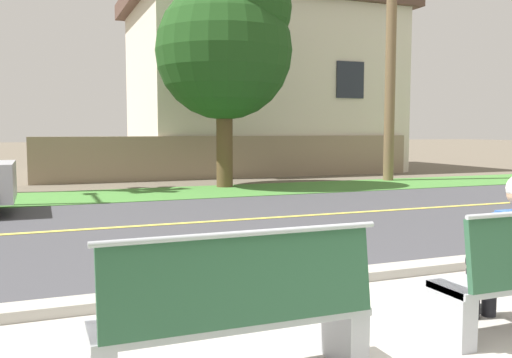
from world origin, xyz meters
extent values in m
plane|color=#665B4C|center=(0.00, 8.00, 0.00)|extent=(140.00, 140.00, 0.00)
cube|color=#ADA89E|center=(0.00, 2.35, 0.06)|extent=(44.00, 0.30, 0.11)
cube|color=#424247|center=(0.00, 6.50, 0.00)|extent=(52.00, 8.00, 0.01)
cube|color=#E0CC4C|center=(0.00, 6.50, 0.01)|extent=(48.00, 0.14, 0.01)
cube|color=#478438|center=(0.00, 11.05, 0.01)|extent=(48.00, 2.80, 0.02)
cube|color=#9EA0A8|center=(-0.45, 0.56, 0.23)|extent=(0.14, 0.40, 0.45)
cube|color=#9EA0A8|center=(-1.24, 0.56, 0.42)|extent=(1.73, 0.44, 0.05)
cube|color=#285138|center=(-1.24, 0.37, 0.71)|extent=(1.66, 0.12, 0.52)
cylinder|color=#9EA0A8|center=(-1.24, 0.36, 0.99)|extent=(1.73, 0.04, 0.04)
cube|color=#9EA0A8|center=(0.45, 0.56, 0.23)|extent=(0.14, 0.40, 0.45)
cylinder|color=black|center=(1.01, 0.75, 0.51)|extent=(0.15, 0.42, 0.15)
cylinder|color=black|center=(1.19, 0.75, 0.51)|extent=(0.15, 0.42, 0.15)
cylinder|color=black|center=(1.01, 0.94, 0.21)|extent=(0.12, 0.12, 0.43)
cube|color=black|center=(1.01, 1.02, 0.04)|extent=(0.09, 0.24, 0.07)
cylinder|color=black|center=(1.19, 0.94, 0.21)|extent=(0.12, 0.12, 0.43)
cube|color=black|center=(1.19, 1.02, 0.04)|extent=(0.09, 0.24, 0.07)
cylinder|color=#33599E|center=(0.88, 0.58, 0.73)|extent=(0.09, 0.09, 0.46)
cylinder|color=brown|center=(2.48, 12.00, 1.17)|extent=(0.46, 0.46, 2.34)
sphere|color=#1E4719|center=(2.48, 12.00, 3.74)|extent=(3.74, 3.74, 3.74)
sphere|color=#1E4719|center=(2.95, 11.72, 4.87)|extent=(2.62, 2.62, 2.62)
cylinder|color=brown|center=(7.92, 12.03, 4.23)|extent=(0.32, 0.32, 8.46)
cube|color=gray|center=(3.85, 14.72, 0.70)|extent=(13.00, 0.36, 1.40)
cube|color=beige|center=(5.94, 17.92, 3.07)|extent=(9.54, 6.40, 6.15)
cube|color=brown|center=(5.94, 17.92, 6.45)|extent=(10.30, 6.91, 0.60)
cube|color=#232833|center=(3.80, 14.69, 3.38)|extent=(1.10, 0.06, 1.30)
cube|color=#232833|center=(8.09, 14.69, 3.38)|extent=(1.10, 0.06, 1.30)
camera|label=1|loc=(-2.33, -2.59, 1.58)|focal=38.74mm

